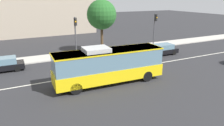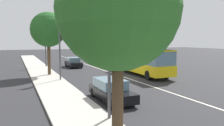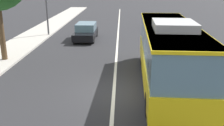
% 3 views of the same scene
% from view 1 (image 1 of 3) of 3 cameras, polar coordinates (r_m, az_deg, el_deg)
% --- Properties ---
extents(ground_plane, '(160.00, 160.00, 0.00)m').
position_cam_1_polar(ground_plane, '(21.29, -6.54, -3.32)').
color(ground_plane, '#28282B').
extents(sidewalk_kerb, '(80.00, 3.07, 0.14)m').
position_cam_1_polar(sidewalk_kerb, '(28.60, -12.07, 2.05)').
color(sidewalk_kerb, '#B2ADA3').
rests_on(sidewalk_kerb, ground_plane).
extents(lane_centre_line, '(76.00, 0.16, 0.01)m').
position_cam_1_polar(lane_centre_line, '(21.29, -6.54, -3.30)').
color(lane_centre_line, silver).
rests_on(lane_centre_line, ground_plane).
extents(transit_bus, '(10.09, 2.89, 3.46)m').
position_cam_1_polar(transit_bus, '(18.71, -0.87, -0.31)').
color(transit_bus, yellow).
rests_on(transit_bus, ground_plane).
extents(sedan_black, '(4.51, 1.85, 1.46)m').
position_cam_1_polar(sedan_black, '(24.91, -27.90, -0.42)').
color(sedan_black, black).
rests_on(sedan_black, ground_plane).
extents(sedan_black_ahead, '(4.51, 1.84, 1.46)m').
position_cam_1_polar(sedan_black_ahead, '(29.19, 13.57, 3.60)').
color(sedan_black_ahead, black).
rests_on(sedan_black_ahead, ground_plane).
extents(traffic_light_near_corner, '(0.34, 0.62, 5.20)m').
position_cam_1_polar(traffic_light_near_corner, '(32.40, 11.72, 10.20)').
color(traffic_light_near_corner, '#47474C').
rests_on(traffic_light_near_corner, ground_plane).
extents(traffic_light_mid_block, '(0.33, 0.62, 5.20)m').
position_cam_1_polar(traffic_light_mid_block, '(26.92, -9.97, 8.83)').
color(traffic_light_mid_block, '#47474C').
rests_on(traffic_light_mid_block, ground_plane).
extents(street_tree_kerbside_centre, '(3.98, 3.98, 7.30)m').
position_cam_1_polar(street_tree_kerbside_centre, '(28.67, -2.87, 13.06)').
color(street_tree_kerbside_centre, '#4C3823').
rests_on(street_tree_kerbside_centre, ground_plane).
extents(office_block_background, '(24.91, 15.29, 13.60)m').
position_cam_1_polar(office_block_background, '(50.28, -21.53, 15.64)').
color(office_block_background, tan).
rests_on(office_block_background, ground_plane).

